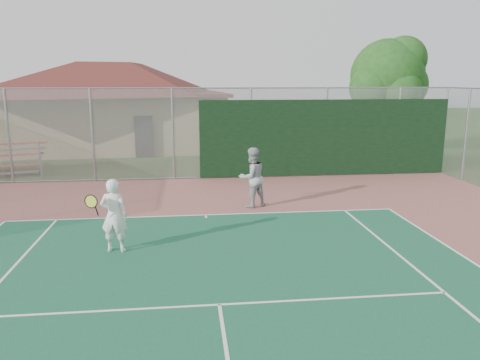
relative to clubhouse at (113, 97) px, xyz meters
name	(u,v)px	position (x,y,z in m)	size (l,w,h in m)	color
back_fence	(254,136)	(6.66, -9.36, -1.18)	(20.08, 0.11, 3.53)	gray
clubhouse	(113,97)	(0.00, 0.00, 0.00)	(13.61, 9.61, 5.61)	tan
bleachers	(0,159)	(-3.52, -7.56, -2.21)	(3.74, 2.76, 1.21)	#B63E2A
tree	(389,79)	(13.96, -4.99, 1.01)	(4.20, 3.98, 5.86)	#341F13
player_white_front	(114,216)	(2.40, -17.10, -2.01)	(0.91, 0.62, 1.67)	white
player_grey_back	(252,178)	(5.99, -13.67, -1.94)	(1.09, 1.00, 1.81)	#A3A6A8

